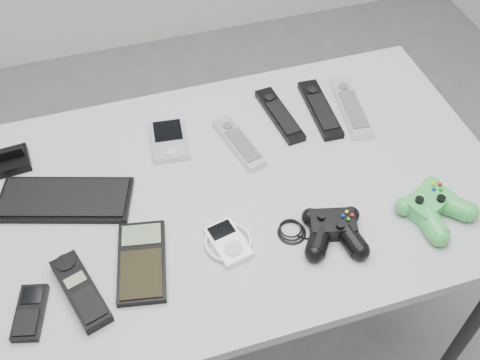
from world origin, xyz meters
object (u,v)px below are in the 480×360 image
object	(u,v)px
cordless_handset	(81,290)
controller_green	(433,206)
remote_silver_b	(351,106)
controller_black	(334,229)
pda	(169,140)
remote_black_b	(320,109)
mobile_phone	(30,312)
calculator	(142,261)
pda_keyboard	(65,199)
remote_silver_a	(239,142)
mp3_player	(228,242)
remote_black_a	(280,115)
desk	(250,202)

from	to	relation	value
cordless_handset	controller_green	world-z (taller)	controller_green
remote_silver_b	controller_black	bearing A→B (deg)	-111.77
pda	remote_silver_b	xyz separation A→B (m)	(0.46, -0.02, 0.00)
remote_black_b	mobile_phone	bearing A→B (deg)	-150.92
controller_green	calculator	bearing A→B (deg)	152.55
remote_silver_b	mobile_phone	distance (m)	0.88
pda_keyboard	controller_green	size ratio (longest dim) A/B	1.89
pda_keyboard	controller_green	xyz separation A→B (m)	(0.75, -0.26, 0.02)
remote_silver_a	remote_silver_b	xyz separation A→B (m)	(0.31, 0.04, 0.00)
controller_black	cordless_handset	bearing A→B (deg)	-167.56
controller_black	controller_green	xyz separation A→B (m)	(0.23, -0.01, 0.00)
remote_black_b	cordless_handset	size ratio (longest dim) A/B	1.21
cordless_handset	remote_black_b	bearing A→B (deg)	11.17
remote_silver_a	remote_black_b	world-z (taller)	same
controller_black	remote_black_b	bearing A→B (deg)	85.75
controller_black	remote_silver_a	bearing A→B (deg)	123.66
pda	calculator	distance (m)	0.34
mp3_player	controller_green	size ratio (longest dim) A/B	0.69
remote_black_a	calculator	size ratio (longest dim) A/B	1.06
remote_black_b	controller_green	bearing A→B (deg)	-71.18
cordless_handset	mp3_player	size ratio (longest dim) A/B	1.66
remote_black_a	mobile_phone	xyz separation A→B (m)	(-0.63, -0.37, -0.00)
pda	controller_green	bearing A→B (deg)	-30.81
remote_silver_b	pda_keyboard	bearing A→B (deg)	-164.95
mobile_phone	controller_black	xyz separation A→B (m)	(0.61, 0.00, 0.01)
remote_black_a	cordless_handset	xyz separation A→B (m)	(-0.53, -0.35, 0.00)
remote_silver_a	calculator	xyz separation A→B (m)	(-0.28, -0.26, -0.00)
pda	calculator	bearing A→B (deg)	-105.33
desk	pda_keyboard	size ratio (longest dim) A/B	3.96
mp3_player	pda_keyboard	bearing A→B (deg)	133.29
pda_keyboard	remote_black_b	size ratio (longest dim) A/B	1.36
remote_black_b	mp3_player	bearing A→B (deg)	-133.56
desk	remote_silver_a	size ratio (longest dim) A/B	6.21
desk	remote_black_b	distance (m)	0.31
pda	cordless_handset	bearing A→B (deg)	-119.24
pda_keyboard	controller_black	bearing A→B (deg)	-8.71
remote_black_a	mp3_player	xyz separation A→B (m)	(-0.23, -0.33, -0.00)
calculator	mp3_player	xyz separation A→B (m)	(0.18, -0.01, 0.00)
remote_silver_a	mobile_phone	bearing A→B (deg)	-161.15
desk	controller_green	xyz separation A→B (m)	(0.35, -0.19, 0.09)
pda_keyboard	remote_silver_a	distance (m)	0.42
desk	remote_silver_b	bearing A→B (deg)	26.82
pda_keyboard	mp3_player	size ratio (longest dim) A/B	2.74
desk	cordless_handset	world-z (taller)	cordless_handset
desk	remote_silver_a	bearing A→B (deg)	84.92
controller_black	mobile_phone	bearing A→B (deg)	-165.79
remote_silver_a	mobile_phone	world-z (taller)	same
remote_black_b	controller_black	bearing A→B (deg)	-105.62
pda_keyboard	mp3_player	bearing A→B (deg)	-17.27
remote_black_b	cordless_handset	bearing A→B (deg)	-148.67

